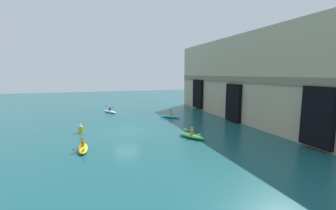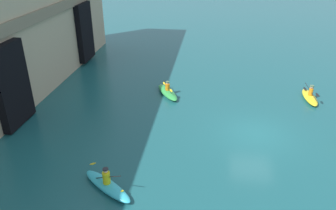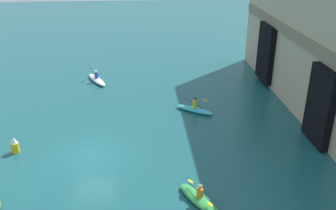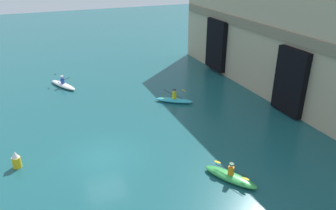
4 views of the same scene
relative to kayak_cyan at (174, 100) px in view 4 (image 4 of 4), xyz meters
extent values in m
plane|color=#195156|center=(5.78, -7.18, -0.23)|extent=(120.00, 120.00, 0.00)
cube|color=tan|center=(5.29, 9.90, 5.45)|extent=(35.93, 5.09, 11.36)
cube|color=#7C6E59|center=(5.29, 7.31, 5.41)|extent=(35.21, 0.24, 0.75)
cube|color=black|center=(-5.69, 7.21, 2.57)|extent=(3.22, 0.70, 5.04)
cube|color=black|center=(5.12, 7.21, 2.31)|extent=(2.90, 0.70, 4.95)
ellipsoid|color=#33B2C6|center=(0.00, 0.00, -0.06)|extent=(2.39, 2.94, 0.35)
cylinder|color=gold|center=(0.00, 0.00, 0.41)|extent=(0.35, 0.35, 0.58)
sphere|color=beige|center=(0.00, 0.00, 0.80)|extent=(0.21, 0.21, 0.21)
cylinder|color=#232328|center=(0.00, 0.00, 0.89)|extent=(0.26, 0.26, 0.06)
cylinder|color=black|center=(0.00, 0.00, 0.44)|extent=(0.82, 1.64, 0.96)
ellipsoid|color=yellow|center=(0.35, 0.71, 0.85)|extent=(0.34, 0.45, 0.25)
ellipsoid|color=yellow|center=(-0.35, -0.71, 0.03)|extent=(0.34, 0.45, 0.25)
ellipsoid|color=green|center=(10.58, -1.32, -0.05)|extent=(3.11, 2.23, 0.37)
cylinder|color=orange|center=(10.58, -1.32, 0.37)|extent=(0.33, 0.33, 0.46)
sphere|color=beige|center=(10.58, -1.32, 0.71)|extent=(0.20, 0.20, 0.20)
cylinder|color=#4C6B4C|center=(10.58, -1.32, 0.79)|extent=(0.25, 0.25, 0.06)
cylinder|color=black|center=(10.58, -1.32, 0.40)|extent=(1.89, 0.85, 0.24)
ellipsoid|color=yellow|center=(11.41, -0.96, 0.30)|extent=(0.48, 0.34, 0.09)
ellipsoid|color=yellow|center=(9.75, -1.68, 0.49)|extent=(0.48, 0.34, 0.09)
ellipsoid|color=white|center=(-7.21, -8.06, -0.07)|extent=(3.55, 2.26, 0.33)
cylinder|color=#2D47B7|center=(-7.21, -8.06, 0.35)|extent=(0.33, 0.33, 0.51)
sphere|color=beige|center=(-7.21, -8.06, 0.71)|extent=(0.21, 0.21, 0.21)
cylinder|color=silver|center=(-7.21, -8.06, 0.79)|extent=(0.26, 0.26, 0.06)
cylinder|color=black|center=(-7.21, -8.06, 0.38)|extent=(1.63, 1.23, 1.01)
ellipsoid|color=black|center=(-6.49, -7.53, -0.06)|extent=(0.44, 0.39, 0.24)
ellipsoid|color=black|center=(-7.92, -8.59, 0.81)|extent=(0.44, 0.39, 0.24)
cylinder|color=yellow|center=(4.87, -11.97, 0.09)|extent=(0.49, 0.49, 0.65)
cone|color=white|center=(4.87, -11.97, 0.62)|extent=(0.42, 0.42, 0.39)
camera|label=1|loc=(30.47, -10.35, 6.09)|focal=24.00mm
camera|label=2|loc=(-11.15, -4.28, 9.83)|focal=35.00mm
camera|label=3|loc=(25.57, -4.14, 12.10)|focal=40.00mm
camera|label=4|loc=(22.60, -10.00, 10.85)|focal=35.00mm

